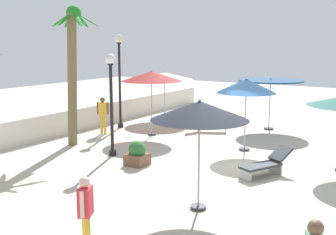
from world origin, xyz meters
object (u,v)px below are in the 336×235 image
at_px(patio_umbrella_3, 165,76).
at_px(guest_2, 86,208).
at_px(patio_umbrella_1, 200,111).
at_px(patio_umbrella_2, 271,82).
at_px(lamp_post_1, 119,67).
at_px(lounge_chair_1, 207,123).
at_px(patio_umbrella_0, 152,76).
at_px(patio_umbrella_4, 246,86).
at_px(lounge_chair_0, 266,163).
at_px(lamp_post_2, 111,92).
at_px(planter, 137,154).
at_px(palm_tree_1, 73,62).
at_px(guest_0, 103,112).

distance_m(patio_umbrella_3, guest_2, 14.85).
height_order(patio_umbrella_1, patio_umbrella_2, patio_umbrella_1).
xyz_separation_m(patio_umbrella_2, guest_2, (-13.72, -0.88, -1.34)).
relative_size(lamp_post_1, guest_2, 2.84).
relative_size(patio_umbrella_3, lounge_chair_1, 1.59).
relative_size(patio_umbrella_0, patio_umbrella_1, 1.05).
bearing_deg(patio_umbrella_4, patio_umbrella_1, -168.90).
distance_m(patio_umbrella_2, guest_2, 13.81).
relative_size(patio_umbrella_3, lounge_chair_0, 1.60).
xyz_separation_m(lamp_post_2, planter, (-0.49, -1.51, -2.02)).
xyz_separation_m(lamp_post_1, lamp_post_2, (-4.28, -3.04, -0.61)).
distance_m(patio_umbrella_0, planter, 5.24).
xyz_separation_m(patio_umbrella_1, planter, (2.26, 3.58, -2.14)).
bearing_deg(patio_umbrella_2, palm_tree_1, 140.52).
relative_size(lamp_post_1, lamp_post_2, 1.21).
distance_m(patio_umbrella_3, palm_tree_1, 6.74).
distance_m(patio_umbrella_2, lounge_chair_1, 3.66).
relative_size(patio_umbrella_2, patio_umbrella_3, 0.99).
distance_m(patio_umbrella_1, planter, 4.75).
bearing_deg(patio_umbrella_2, guest_0, 129.58).
relative_size(lamp_post_2, lounge_chair_0, 1.97).
xyz_separation_m(patio_umbrella_1, guest_0, (5.42, 7.85, -1.47)).
xyz_separation_m(patio_umbrella_1, lamp_post_2, (2.75, 5.10, -0.12)).
bearing_deg(palm_tree_1, lounge_chair_0, -88.83).
relative_size(patio_umbrella_3, lamp_post_1, 0.67).
relative_size(lamp_post_2, lounge_chair_1, 1.95).
xyz_separation_m(palm_tree_1, planter, (-1.10, -4.00, -3.02)).
bearing_deg(patio_umbrella_1, lounge_chair_0, -9.07).
bearing_deg(lounge_chair_1, lamp_post_1, 108.88).
xyz_separation_m(patio_umbrella_1, patio_umbrella_3, (10.02, 7.42, -0.12)).
bearing_deg(guest_0, patio_umbrella_0, -64.22).
distance_m(palm_tree_1, guest_2, 9.74).
height_order(patio_umbrella_3, lounge_chair_1, patio_umbrella_3).
xyz_separation_m(patio_umbrella_1, palm_tree_1, (3.36, 7.58, 0.88)).
distance_m(patio_umbrella_4, guest_0, 6.85).
height_order(patio_umbrella_3, palm_tree_1, palm_tree_1).
height_order(lamp_post_1, guest_2, lamp_post_1).
xyz_separation_m(lounge_chair_1, planter, (-6.18, -0.44, -0.01)).
distance_m(patio_umbrella_1, palm_tree_1, 8.34).
bearing_deg(patio_umbrella_0, planter, -151.82).
distance_m(patio_umbrella_2, lounge_chair_0, 7.59).
xyz_separation_m(patio_umbrella_3, guest_2, (-13.22, -6.61, -1.43)).
distance_m(guest_2, planter, 6.16).
bearing_deg(patio_umbrella_3, guest_2, -153.43).
distance_m(guest_0, planter, 5.35).
height_order(patio_umbrella_3, guest_2, patio_umbrella_3).
relative_size(patio_umbrella_4, lamp_post_2, 0.75).
height_order(patio_umbrella_4, lamp_post_2, lamp_post_2).
height_order(patio_umbrella_1, planter, patio_umbrella_1).
bearing_deg(guest_0, palm_tree_1, -172.50).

